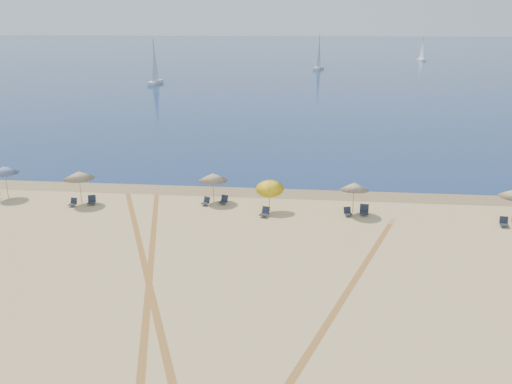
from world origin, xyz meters
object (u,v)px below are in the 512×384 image
at_px(umbrella_1, 79,175).
at_px(chair_3, 206,202).
at_px(chair_8, 504,222).
at_px(sailboat_1, 422,53).
at_px(chair_4, 224,200).
at_px(sailboat_0, 155,71).
at_px(umbrella_0, 4,170).
at_px(chair_7, 364,210).
at_px(umbrella_4, 354,186).
at_px(chair_1, 73,203).
at_px(chair_2, 92,201).
at_px(umbrella_2, 213,177).
at_px(chair_6, 348,212).
at_px(sailboat_2, 319,59).
at_px(chair_5, 265,212).
at_px(umbrella_3, 270,186).

height_order(umbrella_1, chair_3, umbrella_1).
bearing_deg(chair_3, chair_8, 17.54).
relative_size(umbrella_1, sailboat_1, 0.32).
relative_size(chair_4, sailboat_0, 0.08).
xyz_separation_m(umbrella_0, sailboat_0, (-9.78, 73.77, 0.54)).
relative_size(chair_7, chair_8, 1.11).
xyz_separation_m(chair_8, sailboat_1, (22.42, 149.10, 2.09)).
relative_size(umbrella_1, chair_3, 3.49).
distance_m(chair_8, sailboat_1, 150.79).
bearing_deg(umbrella_4, chair_1, -178.50).
distance_m(chair_2, sailboat_1, 156.29).
bearing_deg(umbrella_1, umbrella_0, 173.50).
bearing_deg(umbrella_2, umbrella_0, -177.62).
height_order(umbrella_1, chair_7, umbrella_1).
bearing_deg(chair_8, umbrella_2, 178.55).
distance_m(chair_3, chair_8, 20.39).
distance_m(chair_7, sailboat_1, 151.15).
bearing_deg(umbrella_4, chair_6, -127.16).
xyz_separation_m(umbrella_1, umbrella_2, (9.66, 1.35, -0.25)).
bearing_deg(chair_4, chair_6, 8.91).
bearing_deg(umbrella_2, sailboat_1, 73.87).
xyz_separation_m(umbrella_1, chair_1, (-0.35, -0.68, -1.91)).
relative_size(chair_3, sailboat_1, 0.09).
distance_m(umbrella_0, sailboat_2, 114.00).
relative_size(chair_5, chair_7, 1.08).
bearing_deg(umbrella_0, sailboat_0, 97.55).
distance_m(umbrella_1, umbrella_4, 19.81).
height_order(chair_1, chair_2, chair_2).
xyz_separation_m(umbrella_3, chair_5, (-0.23, -1.12, -1.60)).
bearing_deg(umbrella_3, sailboat_2, 87.79).
height_order(umbrella_2, sailboat_0, sailboat_0).
height_order(umbrella_3, umbrella_4, umbrella_3).
distance_m(sailboat_0, sailboat_1, 99.69).
relative_size(chair_2, chair_4, 1.01).
distance_m(chair_5, chair_6, 5.75).
xyz_separation_m(umbrella_1, umbrella_4, (19.81, -0.15, -0.18)).
relative_size(chair_3, chair_4, 0.95).
xyz_separation_m(umbrella_1, chair_2, (0.86, -0.19, -1.88)).
distance_m(umbrella_0, sailboat_1, 157.88).
distance_m(chair_2, chair_5, 12.93).
xyz_separation_m(chair_4, sailboat_0, (-26.40, 73.53, 2.45)).
relative_size(chair_1, sailboat_2, 0.07).
bearing_deg(chair_3, chair_4, 41.14).
bearing_deg(umbrella_4, umbrella_2, 171.58).
bearing_deg(umbrella_3, chair_1, -178.26).
xyz_separation_m(chair_6, sailboat_1, (32.50, 148.15, 2.10)).
xyz_separation_m(umbrella_3, chair_4, (-3.48, 1.18, -1.61)).
relative_size(umbrella_1, sailboat_0, 0.28).
distance_m(umbrella_0, sailboat_0, 74.42).
bearing_deg(chair_2, sailboat_2, 67.33).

